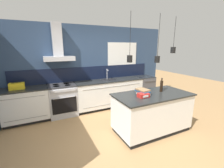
# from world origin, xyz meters

# --- Properties ---
(ground_plane) EXTENTS (16.00, 16.00, 0.00)m
(ground_plane) POSITION_xyz_m (0.00, 0.00, 0.00)
(ground_plane) COLOR #A87F51
(ground_plane) RESTS_ON ground
(wall_back) EXTENTS (5.60, 2.24, 2.60)m
(wall_back) POSITION_xyz_m (-0.05, 2.00, 1.36)
(wall_back) COLOR navy
(wall_back) RESTS_ON ground_plane
(counter_run_left) EXTENTS (1.12, 0.64, 0.91)m
(counter_run_left) POSITION_xyz_m (-1.81, 1.69, 0.46)
(counter_run_left) COLOR black
(counter_run_left) RESTS_ON ground_plane
(counter_run_sink) EXTENTS (2.24, 0.64, 1.25)m
(counter_run_sink) POSITION_xyz_m (0.60, 1.69, 0.46)
(counter_run_sink) COLOR black
(counter_run_sink) RESTS_ON ground_plane
(oven_range) EXTENTS (0.75, 0.66, 0.91)m
(oven_range) POSITION_xyz_m (-0.89, 1.69, 0.46)
(oven_range) COLOR #B5B5BA
(oven_range) RESTS_ON ground_plane
(dishwasher) EXTENTS (0.59, 0.65, 0.91)m
(dishwasher) POSITION_xyz_m (2.01, 1.69, 0.46)
(dishwasher) COLOR #4C4C51
(dishwasher) RESTS_ON ground_plane
(kitchen_island) EXTENTS (1.77, 0.91, 0.91)m
(kitchen_island) POSITION_xyz_m (0.87, -0.10, 0.46)
(kitchen_island) COLOR black
(kitchen_island) RESTS_ON ground_plane
(bottle_on_island) EXTENTS (0.07, 0.07, 0.33)m
(bottle_on_island) POSITION_xyz_m (1.17, -0.04, 1.05)
(bottle_on_island) COLOR black
(bottle_on_island) RESTS_ON kitchen_island
(book_stack) EXTENTS (0.24, 0.35, 0.13)m
(book_stack) POSITION_xyz_m (0.62, -0.05, 0.98)
(book_stack) COLOR silver
(book_stack) RESTS_ON kitchen_island
(red_supply_box) EXTENTS (0.23, 0.17, 0.09)m
(red_supply_box) POSITION_xyz_m (0.53, -0.19, 0.95)
(red_supply_box) COLOR red
(red_supply_box) RESTS_ON kitchen_island
(yellow_toolbox) EXTENTS (0.34, 0.18, 0.19)m
(yellow_toolbox) POSITION_xyz_m (-1.96, 1.69, 0.99)
(yellow_toolbox) COLOR gold
(yellow_toolbox) RESTS_ON counter_run_left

